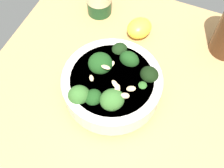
# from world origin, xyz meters

# --- Properties ---
(ground_plane) EXTENTS (0.60, 0.60, 0.04)m
(ground_plane) POSITION_xyz_m (0.00, 0.00, -0.02)
(ground_plane) COLOR tan
(bowl_of_broccoli) EXTENTS (0.19, 0.19, 0.09)m
(bowl_of_broccoli) POSITION_xyz_m (-0.03, -0.01, 0.04)
(bowl_of_broccoli) COLOR silver
(bowl_of_broccoli) RESTS_ON ground_plane
(lemon_wedge) EXTENTS (0.07, 0.08, 0.04)m
(lemon_wedge) POSITION_xyz_m (-0.03, 0.16, 0.02)
(lemon_wedge) COLOR yellow
(lemon_wedge) RESTS_ON ground_plane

